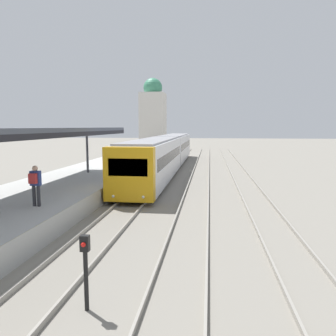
{
  "coord_description": "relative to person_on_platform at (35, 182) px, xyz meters",
  "views": [
    {
      "loc": [
        4.11,
        -0.69,
        4.12
      ],
      "look_at": [
        1.68,
        18.38,
        1.7
      ],
      "focal_mm": 35.0,
      "sensor_mm": 36.0,
      "label": 1
    }
  ],
  "objects": [
    {
      "name": "person_on_platform",
      "position": [
        0.0,
        0.0,
        0.0
      ],
      "size": [
        0.4,
        0.4,
        1.66
      ],
      "color": "#2D2D33",
      "rests_on": "station_platform"
    },
    {
      "name": "signal_post_near",
      "position": [
        4.26,
        -5.56,
        -0.81
      ],
      "size": [
        0.2,
        0.21,
        1.75
      ],
      "color": "black",
      "rests_on": "ground_plane"
    },
    {
      "name": "distant_domed_building",
      "position": [
        -3.51,
        48.02,
        4.25
      ],
      "size": [
        4.48,
        4.48,
        12.95
      ],
      "color": "silver",
      "rests_on": "ground_plane"
    },
    {
      "name": "train_near",
      "position": [
        2.85,
        19.02,
        -0.12
      ],
      "size": [
        2.65,
        30.31,
        3.22
      ],
      "color": "gold",
      "rests_on": "ground_plane"
    }
  ]
}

